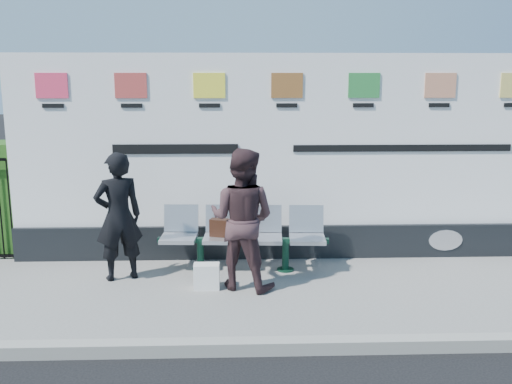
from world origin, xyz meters
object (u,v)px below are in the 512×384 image
billboard (286,172)px  woman_left (118,216)px  woman_right (242,219)px  bench (243,253)px

billboard → woman_left: 2.50m
woman_left → woman_right: 1.67m
billboard → bench: size_ratio=3.51×
bench → billboard: bearing=47.2°
woman_left → woman_right: (1.63, -0.37, 0.04)m
billboard → bench: bearing=-136.1°
woman_right → woman_left: bearing=9.7°
woman_left → woman_right: bearing=143.8°
bench → woman_left: bearing=-167.1°
billboard → woman_left: bearing=-158.6°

